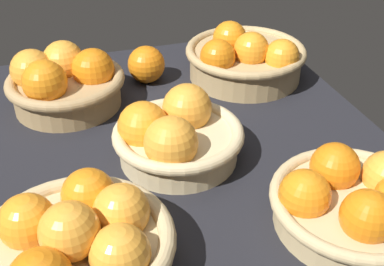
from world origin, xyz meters
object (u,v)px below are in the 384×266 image
Objects in this scene: basket_center at (176,135)px; loose_orange_front_gap at (146,64)px; basket_far_left at (245,58)px; basket_near_right at (78,244)px; basket_far_right at (356,201)px; basket_near_left at (64,81)px.

loose_orange_front_gap is (-27.15, 1.64, -0.55)cm from basket_center.
basket_far_left is at bearing 136.69° from basket_center.
loose_orange_front_gap is at bearing 157.66° from basket_near_right.
basket_far_right is 1.09× the size of basket_center.
basket_near_right is at bearing -94.14° from basket_far_right.
loose_orange_front_gap is at bearing 176.55° from basket_center.
basket_near_left reaches higher than basket_center.
basket_near_right reaches higher than basket_far_right.
basket_far_left is 36.08cm from basket_near_left.
basket_near_left is at bearing -146.36° from basket_center.
basket_near_right is at bearing -3.16° from basket_near_left.
basket_near_right is 3.16× the size of loose_orange_front_gap.
basket_far_left is 3.27× the size of loose_orange_front_gap.
basket_center is 2.76× the size of loose_orange_front_gap.
basket_near_right is (41.25, -38.36, -0.01)cm from basket_far_left.
basket_near_left is (-44.03, -33.51, 1.02)cm from basket_far_right.
basket_near_right reaches higher than basket_near_left.
basket_far_left reaches higher than basket_center.
basket_far_left is 1.13× the size of basket_near_left.
loose_orange_front_gap is (-4.80, -19.44, -0.80)cm from basket_far_left.
basket_far_left is 1.03× the size of basket_near_right.
basket_far_left reaches higher than basket_far_right.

